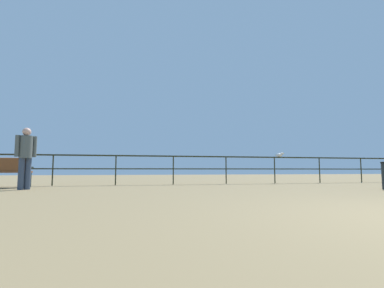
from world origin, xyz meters
The scene contains 4 objects.
pier_railing centered at (0.00, 8.39, 0.77)m, with size 24.28×0.05×1.04m.
bench_far_left centered at (-7.25, 7.56, 0.50)m, with size 1.53×0.75×0.88m.
person_by_bench centered at (-6.31, 6.55, 0.95)m, with size 0.46×0.35×1.65m.
seagull_on_rail centered at (2.26, 8.38, 1.12)m, with size 0.38×0.17×0.18m.
Camera 1 is at (-3.63, -1.83, 0.52)m, focal length 26.54 mm.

